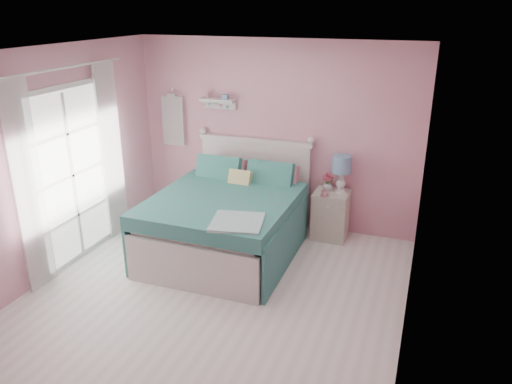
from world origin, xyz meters
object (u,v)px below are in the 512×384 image
Objects in this scene: nightstand at (331,215)px; teacup at (324,193)px; table_lamp at (342,167)px; bed at (228,221)px; vase at (327,185)px.

teacup is (-0.06, -0.17, 0.36)m from nightstand.
nightstand is 0.69m from table_lamp.
vase is (1.08, 0.89, 0.31)m from bed.
bed reaches higher than nightstand.
vase reaches higher than teacup.
bed is 4.31× the size of table_lamp.
table_lamp is 0.33m from vase.
bed is 3.27× the size of nightstand.
bed is at bearing -140.47° from vase.
table_lamp reaches higher than teacup.
bed is 1.65m from table_lamp.
table_lamp is (1.26, 0.89, 0.59)m from bed.
vase is (-0.18, 0.00, -0.28)m from table_lamp.
teacup is (0.01, -0.23, -0.03)m from vase.
table_lamp is 0.42m from teacup.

